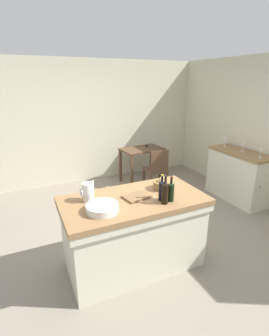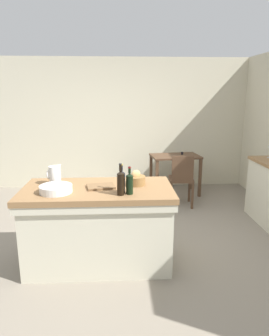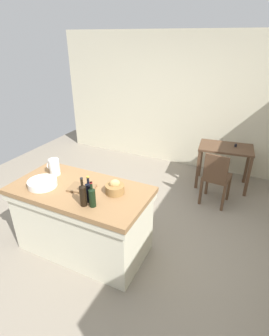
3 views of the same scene
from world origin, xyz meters
name	(u,v)px [view 1 (image 1 of 3)]	position (x,y,z in m)	size (l,w,h in m)	color
ground_plane	(138,237)	(0.00, 0.00, 0.00)	(6.76, 6.76, 0.00)	gray
wall_back	(87,123)	(0.00, 2.60, 1.30)	(5.32, 0.12, 2.60)	beige
island_table	(134,230)	(-0.29, -0.48, 0.48)	(1.64, 0.85, 0.90)	olive
side_cabinet	(238,176)	(2.26, 0.39, 0.47)	(0.52, 1.21, 0.94)	olive
writing_desk	(142,154)	(1.02, 1.95, 0.64)	(0.96, 0.66, 0.81)	#513826
wooden_chair	(157,169)	(1.01, 1.27, 0.50)	(0.43, 0.43, 0.91)	#513826
pitcher	(88,192)	(-0.78, -0.32, 1.01)	(0.17, 0.13, 0.25)	silver
wash_bowl	(102,208)	(-0.71, -0.62, 0.94)	(0.34, 0.34, 0.08)	silver
bread_basket	(162,184)	(0.13, -0.38, 0.96)	(0.21, 0.21, 0.17)	olive
cutting_board	(137,197)	(-0.25, -0.47, 0.91)	(0.29, 0.21, 0.02)	brown
wine_bottle_dark	(171,191)	(0.05, -0.71, 1.01)	(0.07, 0.07, 0.28)	black
wine_bottle_amber	(162,190)	(-0.03, -0.65, 1.02)	(0.07, 0.07, 0.30)	black
wine_bottle_green	(165,192)	(-0.04, -0.74, 1.03)	(0.07, 0.07, 0.33)	black
wine_glass_far_left	(261,152)	(2.25, -0.02, 1.04)	(0.07, 0.07, 0.15)	white
wine_glass_left	(243,145)	(2.27, 0.38, 1.06)	(0.07, 0.07, 0.17)	white
wine_glass_middle	(225,140)	(2.27, 0.82, 1.06)	(0.07, 0.07, 0.18)	white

